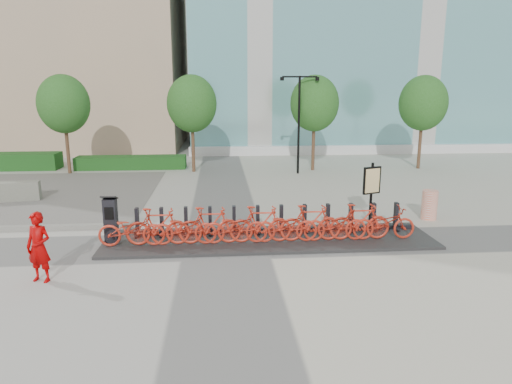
{
  "coord_description": "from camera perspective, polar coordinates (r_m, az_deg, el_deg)",
  "views": [
    {
      "loc": [
        -0.15,
        -12.41,
        4.38
      ],
      "look_at": [
        1.0,
        1.5,
        1.2
      ],
      "focal_mm": 32.0,
      "sensor_mm": 36.0,
      "label": 1
    }
  ],
  "objects": [
    {
      "name": "bike_9",
      "position": [
        13.53,
        12.83,
        -3.65
      ],
      "size": [
        1.78,
        0.5,
        1.07
      ],
      "primitive_type": "imported",
      "rotation": [
        0.0,
        0.0,
        1.57
      ],
      "color": "red",
      "rests_on": "dock_pad"
    },
    {
      "name": "bike_2",
      "position": [
        12.97,
        -9.01,
        -4.44
      ],
      "size": [
        1.84,
        0.64,
        0.96
      ],
      "primitive_type": "imported",
      "rotation": [
        0.0,
        0.0,
        1.57
      ],
      "color": "red",
      "rests_on": "dock_pad"
    },
    {
      "name": "dock_pad",
      "position": [
        13.51,
        1.7,
        -5.91
      ],
      "size": [
        9.6,
        2.4,
        0.08
      ],
      "primitive_type": "cube",
      "color": "#2A2A2A",
      "rests_on": "ground"
    },
    {
      "name": "bike_1",
      "position": [
        13.03,
        -12.18,
        -4.25
      ],
      "size": [
        1.78,
        0.5,
        1.07
      ],
      "primitive_type": "imported",
      "rotation": [
        0.0,
        0.0,
        1.57
      ],
      "color": "red",
      "rests_on": "dock_pad"
    },
    {
      "name": "dock_rail_posts",
      "position": [
        13.82,
        1.74,
        -3.45
      ],
      "size": [
        8.02,
        0.5,
        0.85
      ],
      "primitive_type": null,
      "color": "black",
      "rests_on": "dock_pad"
    },
    {
      "name": "hedge_b",
      "position": [
        26.37,
        -15.3,
        3.59
      ],
      "size": [
        6.0,
        1.2,
        0.7
      ],
      "primitive_type": "cube",
      "color": "#1D4E1A",
      "rests_on": "ground"
    },
    {
      "name": "bike_8",
      "position": [
        13.35,
        9.86,
        -3.97
      ],
      "size": [
        1.84,
        0.64,
        0.96
      ],
      "primitive_type": "imported",
      "rotation": [
        0.0,
        0.0,
        1.57
      ],
      "color": "red",
      "rests_on": "dock_pad"
    },
    {
      "name": "tree_2",
      "position": [
        24.96,
        7.32,
        10.92
      ],
      "size": [
        2.6,
        2.6,
        5.1
      ],
      "color": "brown",
      "rests_on": "ground"
    },
    {
      "name": "kiosk",
      "position": [
        13.63,
        -17.7,
        -3.27
      ],
      "size": [
        0.44,
        0.37,
        1.38
      ],
      "rotation": [
        0.0,
        0.0,
        -0.04
      ],
      "color": "black",
      "rests_on": "dock_pad"
    },
    {
      "name": "bike_3",
      "position": [
        12.92,
        -5.82,
        -4.17
      ],
      "size": [
        1.78,
        0.5,
        1.07
      ],
      "primitive_type": "imported",
      "rotation": [
        0.0,
        0.0,
        1.57
      ],
      "color": "red",
      "rests_on": "dock_pad"
    },
    {
      "name": "bike_7",
      "position": [
        13.17,
        6.83,
        -3.86
      ],
      "size": [
        1.78,
        0.5,
        1.07
      ],
      "primitive_type": "imported",
      "rotation": [
        0.0,
        0.0,
        1.57
      ],
      "color": "red",
      "rests_on": "dock_pad"
    },
    {
      "name": "bike_5",
      "position": [
        12.97,
        0.57,
        -4.04
      ],
      "size": [
        1.78,
        0.5,
        1.07
      ],
      "primitive_type": "imported",
      "rotation": [
        0.0,
        0.0,
        1.57
      ],
      "color": "red",
      "rests_on": "dock_pad"
    },
    {
      "name": "ground",
      "position": [
        13.16,
        -3.83,
        -6.63
      ],
      "size": [
        120.0,
        120.0,
        0.0
      ],
      "primitive_type": "plane",
      "color": "#B7B49F"
    },
    {
      "name": "map_sign",
      "position": [
        15.56,
        14.28,
        1.11
      ],
      "size": [
        0.65,
        0.32,
        2.0
      ],
      "rotation": [
        0.0,
        0.0,
        0.35
      ],
      "color": "black",
      "rests_on": "ground"
    },
    {
      "name": "construction_barrel",
      "position": [
        16.63,
        20.86,
        -1.51
      ],
      "size": [
        0.64,
        0.64,
        1.0
      ],
      "primitive_type": "cylinder",
      "rotation": [
        0.0,
        0.0,
        0.27
      ],
      "color": "#EB4D21",
      "rests_on": "ground"
    },
    {
      "name": "worker_red",
      "position": [
        11.63,
        -25.51,
        -6.25
      ],
      "size": [
        0.69,
        0.56,
        1.65
      ],
      "primitive_type": "imported",
      "rotation": [
        0.0,
        0.0,
        -0.3
      ],
      "color": "#A20101",
      "rests_on": "ground"
    },
    {
      "name": "bike_10",
      "position": [
        13.78,
        15.68,
        -3.74
      ],
      "size": [
        1.84,
        0.64,
        0.96
      ],
      "primitive_type": "imported",
      "rotation": [
        0.0,
        0.0,
        1.57
      ],
      "color": "red",
      "rests_on": "dock_pad"
    },
    {
      "name": "tree_0",
      "position": [
        25.65,
        -22.92,
        10.08
      ],
      "size": [
        2.6,
        2.6,
        5.1
      ],
      "color": "brown",
      "rests_on": "ground"
    },
    {
      "name": "bike_6",
      "position": [
        13.07,
        3.72,
        -4.18
      ],
      "size": [
        1.84,
        0.64,
        0.96
      ],
      "primitive_type": "imported",
      "rotation": [
        0.0,
        0.0,
        1.57
      ],
      "color": "red",
      "rests_on": "dock_pad"
    },
    {
      "name": "bike_0",
      "position": [
        13.16,
        -15.29,
        -4.49
      ],
      "size": [
        1.84,
        0.64,
        0.96
      ],
      "primitive_type": "imported",
      "rotation": [
        0.0,
        0.0,
        1.57
      ],
      "color": "red",
      "rests_on": "dock_pad"
    },
    {
      "name": "streetlamp",
      "position": [
        23.8,
        5.4,
        9.78
      ],
      "size": [
        2.0,
        0.2,
        5.0
      ],
      "color": "black",
      "rests_on": "ground"
    },
    {
      "name": "bike_4",
      "position": [
        12.94,
        -2.62,
        -4.33
      ],
      "size": [
        1.84,
        0.64,
        0.96
      ],
      "primitive_type": "imported",
      "rotation": [
        0.0,
        0.0,
        1.57
      ],
      "color": "red",
      "rests_on": "dock_pad"
    },
    {
      "name": "jersey_barrier",
      "position": [
        20.51,
        -28.08,
        0.06
      ],
      "size": [
        2.04,
        0.88,
        0.76
      ],
      "primitive_type": "cube",
      "rotation": [
        0.0,
        0.0,
        0.18
      ],
      "color": "gray",
      "rests_on": "ground"
    },
    {
      "name": "tree_3",
      "position": [
        26.84,
        20.16,
        10.38
      ],
      "size": [
        2.6,
        2.6,
        5.1
      ],
      "color": "brown",
      "rests_on": "ground"
    },
    {
      "name": "tree_1",
      "position": [
        24.46,
        -8.03,
        10.86
      ],
      "size": [
        2.6,
        2.6,
        5.1
      ],
      "color": "brown",
      "rests_on": "ground"
    }
  ]
}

